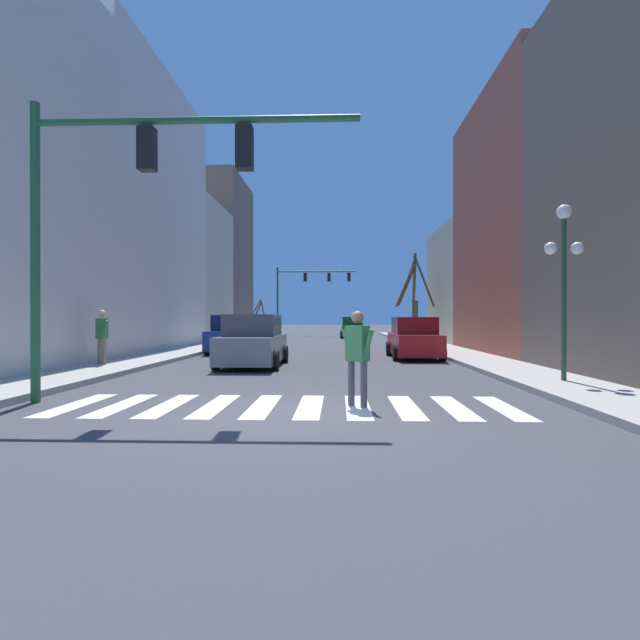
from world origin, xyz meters
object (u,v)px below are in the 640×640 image
object	(u,v)px
car_parked_left_near	(253,342)
street_lamp_right_corner	(564,256)
traffic_signal_near	(129,184)
pedestrian_waiting_at_curb	(358,350)
street_tree_left_mid	(413,298)
car_parked_left_far	(414,339)
car_parked_right_far	(234,335)
pedestrian_on_left_sidewalk	(102,332)
traffic_signal_far	(307,285)
street_tree_right_near	(260,319)
car_at_intersection	(352,328)
car_driving_away_lane	(265,331)

from	to	relation	value
car_parked_left_near	street_lamp_right_corner	bearing A→B (deg)	60.53
traffic_signal_near	pedestrian_waiting_at_curb	xyz separation A→B (m)	(4.46, -0.20, -3.23)
street_lamp_right_corner	street_tree_left_mid	size ratio (longest dim) A/B	0.73
car_parked_left_near	car_parked_left_far	xyz separation A→B (m)	(6.10, 3.68, -0.03)
car_parked_right_far	car_parked_left_near	xyz separation A→B (m)	(2.10, -6.76, -0.01)
car_parked_left_far	pedestrian_on_left_sidewalk	distance (m)	11.92
pedestrian_waiting_at_curb	street_tree_left_mid	world-z (taller)	street_tree_left_mid
traffic_signal_far	street_tree_right_near	world-z (taller)	traffic_signal_far
traffic_signal_near	street_tree_right_near	size ratio (longest dim) A/B	1.99
car_parked_left_near	traffic_signal_far	bearing A→B (deg)	-179.71
car_parked_left_far	car_at_intersection	bearing A→B (deg)	5.26
street_tree_left_mid	car_at_intersection	bearing A→B (deg)	110.56
traffic_signal_near	car_parked_left_far	size ratio (longest dim) A/B	1.49
car_parked_right_far	car_driving_away_lane	size ratio (longest dim) A/B	1.13
car_driving_away_lane	street_tree_right_near	size ratio (longest dim) A/B	1.28
car_at_intersection	car_parked_left_far	bearing A→B (deg)	-174.74
traffic_signal_near	street_tree_left_mid	world-z (taller)	street_tree_left_mid
traffic_signal_near	street_tree_right_near	distance (m)	35.22
pedestrian_waiting_at_curb	street_tree_right_near	distance (m)	35.98
traffic_signal_near	car_at_intersection	xyz separation A→B (m)	(5.23, 32.92, -3.47)
car_parked_left_far	pedestrian_waiting_at_curb	size ratio (longest dim) A/B	2.41
car_driving_away_lane	pedestrian_waiting_at_curb	xyz separation A→B (m)	(5.44, -24.46, 0.29)
traffic_signal_far	street_tree_left_mid	size ratio (longest dim) A/B	1.33
street_lamp_right_corner	car_driving_away_lane	xyz separation A→B (m)	(-10.58, 21.49, -2.41)
car_parked_left_far	street_tree_right_near	size ratio (longest dim) A/B	1.33
pedestrian_on_left_sidewalk	pedestrian_waiting_at_curb	world-z (taller)	pedestrian_on_left_sidewalk
car_parked_left_near	street_tree_right_near	world-z (taller)	street_tree_right_near
car_parked_left_far	traffic_signal_far	bearing A→B (deg)	12.82
pedestrian_waiting_at_curb	car_at_intersection	bearing A→B (deg)	-48.50
street_lamp_right_corner	pedestrian_waiting_at_curb	xyz separation A→B (m)	(-5.14, -2.97, -2.12)
traffic_signal_near	traffic_signal_far	xyz separation A→B (m)	(0.97, 38.75, 0.65)
pedestrian_waiting_at_curb	street_tree_right_near	bearing A→B (deg)	-35.25
pedestrian_on_left_sidewalk	street_tree_right_near	distance (m)	28.57
car_parked_left_near	car_at_intersection	bearing A→B (deg)	170.81
car_driving_away_lane	car_at_intersection	distance (m)	10.66
car_parked_left_near	street_tree_right_near	distance (m)	27.75
pedestrian_waiting_at_curb	street_tree_right_near	size ratio (longest dim) A/B	0.55
traffic_signal_far	street_lamp_right_corner	world-z (taller)	traffic_signal_far
car_parked_right_far	car_parked_left_far	xyz separation A→B (m)	(8.20, -3.08, -0.04)
traffic_signal_near	car_at_intersection	world-z (taller)	traffic_signal_near
car_parked_left_near	street_tree_right_near	size ratio (longest dim) A/B	1.39
car_parked_right_far	car_parked_left_far	distance (m)	8.76
traffic_signal_far	street_tree_left_mid	bearing A→B (deg)	-63.10
traffic_signal_near	car_at_intersection	distance (m)	33.51
traffic_signal_near	car_parked_left_near	bearing A→B (deg)	81.53
pedestrian_waiting_at_curb	car_parked_left_near	bearing A→B (deg)	-23.94
pedestrian_on_left_sidewalk	traffic_signal_near	bearing A→B (deg)	-21.62
traffic_signal_near	car_driving_away_lane	world-z (taller)	traffic_signal_near
car_at_intersection	pedestrian_waiting_at_curb	distance (m)	33.13
car_driving_away_lane	street_tree_left_mid	bearing A→B (deg)	-96.86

